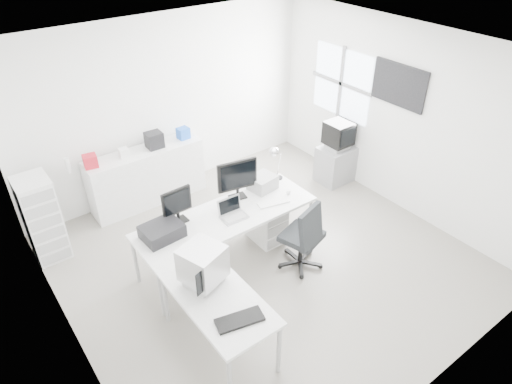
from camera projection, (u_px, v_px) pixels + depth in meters
floor at (265, 259)px, 6.24m from camera, size 5.00×5.00×0.01m
ceiling at (268, 55)px, 4.69m from camera, size 5.00×5.00×0.01m
back_wall at (168, 106)px, 7.13m from camera, size 5.00×0.02×2.80m
left_wall at (53, 255)px, 4.21m from camera, size 0.02×5.00×2.80m
right_wall at (400, 119)px, 6.71m from camera, size 0.02×5.00×2.80m
window at (341, 83)px, 7.39m from camera, size 0.02×1.20×1.10m
wall_picture at (399, 85)px, 6.48m from camera, size 0.04×0.90×0.60m
main_desk at (228, 238)px, 6.03m from camera, size 2.40×0.80×0.75m
side_desk at (219, 321)px, 4.87m from camera, size 0.70×1.40×0.75m
drawer_pedestal at (267, 222)px, 6.45m from camera, size 0.40×0.50×0.60m
inkjet_printer at (162, 231)px, 5.41m from camera, size 0.49×0.39×0.17m
lcd_monitor_small at (177, 206)px, 5.57m from camera, size 0.40×0.24×0.49m
lcd_monitor_large at (237, 179)px, 6.00m from camera, size 0.58×0.32×0.57m
laptop at (234, 210)px, 5.71m from camera, size 0.36×0.37×0.23m
white_keyboard at (274, 203)px, 6.04m from camera, size 0.45×0.23×0.02m
white_mouse at (288, 192)px, 6.21m from camera, size 0.06×0.06×0.06m
laser_printer at (263, 183)px, 6.28m from camera, size 0.39×0.35×0.20m
desk_lamp at (279, 164)px, 6.43m from camera, size 0.19×0.19×0.48m
crt_monitor at (203, 264)px, 4.68m from camera, size 0.56×0.56×0.51m
black_keyboard at (240, 320)px, 4.38m from camera, size 0.50×0.29×0.03m
office_chair at (302, 233)px, 5.87m from camera, size 0.76×0.76×1.06m
tv_cabinet at (335, 164)px, 7.77m from camera, size 0.58×0.47×0.63m
crt_tv at (339, 136)px, 7.47m from camera, size 0.50×0.48×0.45m
sideboard at (147, 176)px, 7.17m from camera, size 1.82×0.46×0.91m
clutter_box_a at (90, 161)px, 6.47m from camera, size 0.21×0.19×0.19m
clutter_box_b at (124, 153)px, 6.73m from camera, size 0.14×0.12×0.13m
clutter_box_c at (154, 140)px, 6.95m from camera, size 0.25×0.23×0.24m
clutter_box_d at (183, 133)px, 7.22m from camera, size 0.19×0.17×0.18m
clutter_bottle at (68, 165)px, 6.33m from camera, size 0.07×0.07×0.22m
filing_cabinet at (42, 219)px, 6.01m from camera, size 0.42×0.50×1.21m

